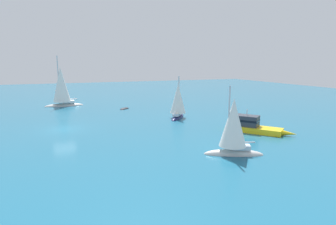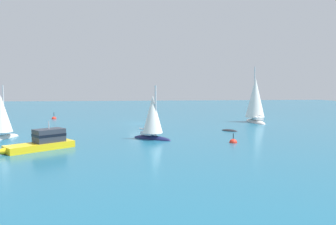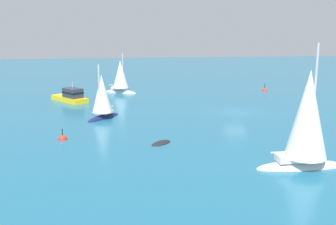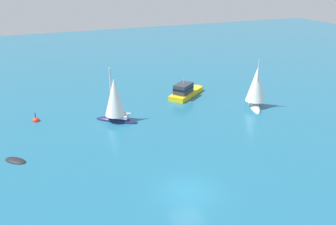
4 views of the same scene
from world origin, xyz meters
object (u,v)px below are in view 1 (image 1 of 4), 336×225
Objects in this scene: yacht at (178,102)px; rib at (124,109)px; motor_cruiser at (252,126)px; mooring_buoy at (177,108)px; sailboat at (233,130)px; ketch at (62,88)px.

rib is (-5.50, 10.66, -2.28)m from yacht.
motor_cruiser is 4.87× the size of mooring_buoy.
motor_cruiser is 2.93× the size of rib.
sailboat is at bearing -126.39° from rib.
yacht is 0.98× the size of sailboat.
sailboat is 9.37m from motor_cruiser.
motor_cruiser is 0.71× the size of ketch.
motor_cruiser is 19.21m from mooring_buoy.
ketch reaches higher than yacht.
sailboat reaches higher than rib.
rib is at bearing 165.27° from mooring_buoy.
yacht is 4.58× the size of mooring_buoy.
ketch is (-20.17, 28.87, 2.62)m from motor_cruiser.
rib is at bearing 66.21° from yacht.
sailboat reaches higher than motor_cruiser.
mooring_buoy is (3.37, 8.33, -2.28)m from yacht.
ketch is (-13.30, 35.06, 1.09)m from sailboat.
sailboat is at bearing -148.12° from yacht.
rib is at bearing 167.46° from motor_cruiser.
mooring_buoy is (-1.40, 19.14, -0.73)m from motor_cruiser.
motor_cruiser reaches higher than rib.
ketch reaches higher than motor_cruiser.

